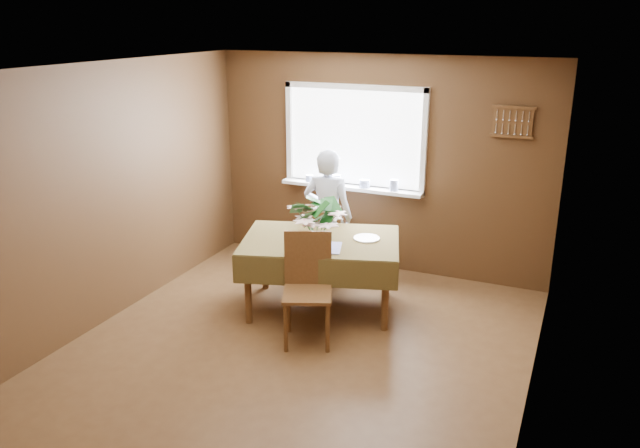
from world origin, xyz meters
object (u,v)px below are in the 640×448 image
at_px(chair_far, 324,238).
at_px(chair_near, 308,283).
at_px(flower_bouquet, 316,219).
at_px(dining_table, 321,248).
at_px(seated_woman, 328,217).

distance_m(chair_far, chair_near, 1.39).
xyz_separation_m(chair_far, flower_bouquet, (0.30, -0.91, 0.53)).
bearing_deg(flower_bouquet, dining_table, 102.33).
bearing_deg(dining_table, chair_far, 93.07).
relative_size(chair_far, chair_near, 0.90).
xyz_separation_m(chair_far, seated_woman, (0.05, -0.02, 0.27)).
bearing_deg(chair_near, seated_woman, 82.77).
bearing_deg(chair_far, dining_table, 95.39).
relative_size(dining_table, chair_near, 1.77).
relative_size(chair_near, seated_woman, 0.66).
relative_size(chair_near, flower_bouquet, 2.04).
bearing_deg(seated_woman, dining_table, 101.32).
xyz_separation_m(dining_table, seated_woman, (-0.21, 0.69, 0.10)).
height_order(chair_near, flower_bouquet, flower_bouquet).
bearing_deg(chair_far, seated_woman, 145.29).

